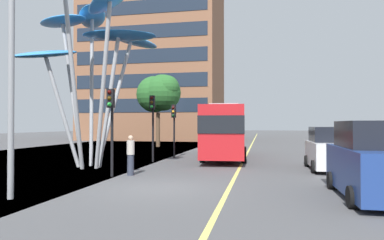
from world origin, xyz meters
TOP-DOWN VIEW (x-y plane):
  - ground at (-0.66, 0.00)m, footprint 120.00×240.00m
  - red_bus at (1.17, 11.25)m, footprint 3.14×10.52m
  - leaf_sculpture at (-5.17, 4.88)m, footprint 8.06×7.97m
  - traffic_light_kerb_near at (-2.71, 2.07)m, footprint 0.28×0.42m
  - traffic_light_kerb_far at (-2.77, 7.95)m, footprint 0.28×0.42m
  - traffic_light_island_mid at (-2.19, 10.77)m, footprint 0.28×0.42m
  - traffic_light_opposite at (-2.93, 13.67)m, footprint 0.28×0.42m
  - car_parked_near at (6.87, -0.42)m, footprint 2.09×4.56m
  - car_parked_mid at (6.85, 6.23)m, footprint 2.08×4.06m
  - street_lamp at (-3.47, -2.59)m, footprint 1.53×0.44m
  - tree_pavement_near at (-6.45, 21.78)m, footprint 4.58×4.23m
  - pedestrian at (-2.06, 2.68)m, footprint 0.34×0.34m
  - backdrop_building at (-12.35, 39.15)m, footprint 19.45×14.17m

SIDE VIEW (x-z plane):
  - ground at x=-0.66m, z-range -0.10..0.00m
  - pedestrian at x=-2.06m, z-range 0.01..1.76m
  - car_parked_mid at x=6.85m, z-range -0.07..2.05m
  - car_parked_near at x=6.87m, z-range -0.08..2.26m
  - red_bus at x=1.17m, z-range 0.17..3.70m
  - traffic_light_island_mid at x=-2.19m, z-range 0.79..4.27m
  - traffic_light_opposite at x=-2.93m, z-range 0.84..4.57m
  - traffic_light_kerb_near at x=-2.71m, z-range 0.84..4.57m
  - traffic_light_kerb_far at x=-2.77m, z-range 0.87..4.82m
  - street_lamp at x=-3.47m, z-range 1.04..8.75m
  - tree_pavement_near at x=-6.45m, z-range 1.81..9.13m
  - leaf_sculpture at x=-5.17m, z-range 2.56..11.57m
  - backdrop_building at x=-12.35m, z-range 0.00..26.28m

